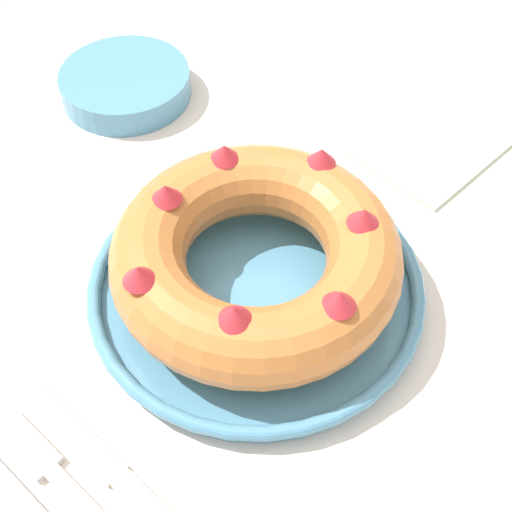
{
  "coord_description": "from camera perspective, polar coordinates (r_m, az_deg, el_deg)",
  "views": [
    {
      "loc": [
        -0.26,
        -0.22,
        1.24
      ],
      "look_at": [
        0.01,
        0.02,
        0.79
      ],
      "focal_mm": 50.0,
      "sensor_mm": 36.0,
      "label": 1
    }
  ],
  "objects": [
    {
      "name": "napkin",
      "position": [
        0.78,
        14.29,
        8.82
      ],
      "size": [
        0.17,
        0.13,
        0.0
      ],
      "primitive_type": "cube",
      "rotation": [
        0.0,
        0.0,
        -0.06
      ],
      "color": "#B2D1B7",
      "rests_on": "dining_table"
    },
    {
      "name": "bundt_cake",
      "position": [
        0.58,
        -0.0,
        0.05
      ],
      "size": [
        0.24,
        0.24,
        0.08
      ],
      "color": "#C67538",
      "rests_on": "serving_dish"
    },
    {
      "name": "cake_knife",
      "position": [
        0.55,
        -10.68,
        -17.22
      ],
      "size": [
        0.02,
        0.2,
        0.01
      ],
      "rotation": [
        0.0,
        0.0,
        0.03
      ],
      "color": "white",
      "rests_on": "dining_table"
    },
    {
      "name": "dining_table",
      "position": [
        0.68,
        0.78,
        -8.88
      ],
      "size": [
        1.32,
        1.17,
        0.73
      ],
      "color": "beige",
      "rests_on": "ground_plane"
    },
    {
      "name": "side_bowl",
      "position": [
        0.82,
        -10.39,
        13.37
      ],
      "size": [
        0.14,
        0.14,
        0.03
      ],
      "primitive_type": "cylinder",
      "color": "#518EB2",
      "rests_on": "dining_table"
    },
    {
      "name": "serving_dish",
      "position": [
        0.62,
        0.0,
        -2.51
      ],
      "size": [
        0.29,
        0.29,
        0.02
      ],
      "color": "#518EB2",
      "rests_on": "dining_table"
    },
    {
      "name": "fork",
      "position": [
        0.55,
        -14.1,
        -18.28
      ],
      "size": [
        0.02,
        0.21,
        0.01
      ],
      "rotation": [
        0.0,
        0.0,
        -0.06
      ],
      "color": "white",
      "rests_on": "dining_table"
    }
  ]
}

